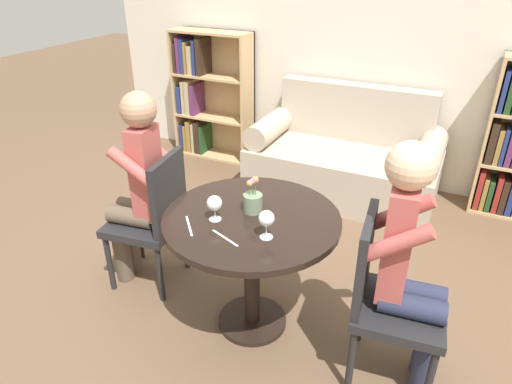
{
  "coord_description": "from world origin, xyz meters",
  "views": [
    {
      "loc": [
        0.9,
        -1.81,
        1.95
      ],
      "look_at": [
        0.0,
        0.05,
        0.85
      ],
      "focal_mm": 32.0,
      "sensor_mm": 36.0,
      "label": 1
    }
  ],
  "objects": [
    {
      "name": "knife_left_setting",
      "position": [
        -0.03,
        -0.24,
        0.73
      ],
      "size": [
        0.18,
        0.08,
        0.0
      ],
      "color": "silver",
      "rests_on": "round_table"
    },
    {
      "name": "bookshelf_left",
      "position": [
        -1.57,
        2.1,
        0.63
      ],
      "size": [
        0.81,
        0.28,
        1.27
      ],
      "color": "tan",
      "rests_on": "ground_plane"
    },
    {
      "name": "round_table",
      "position": [
        0.0,
        0.0,
        0.58
      ],
      "size": [
        0.93,
        0.93,
        0.73
      ],
      "color": "black",
      "rests_on": "ground_plane"
    },
    {
      "name": "wine_glass_right",
      "position": [
        0.15,
        -0.14,
        0.83
      ],
      "size": [
        0.08,
        0.08,
        0.15
      ],
      "color": "white",
      "rests_on": "round_table"
    },
    {
      "name": "person_right",
      "position": [
        0.81,
        -0.01,
        0.69
      ],
      "size": [
        0.44,
        0.37,
        1.28
      ],
      "rotation": [
        0.0,
        0.0,
        1.68
      ],
      "color": "#282D47",
      "rests_on": "ground_plane"
    },
    {
      "name": "wine_glass_left",
      "position": [
        -0.16,
        -0.11,
        0.82
      ],
      "size": [
        0.08,
        0.08,
        0.14
      ],
      "color": "white",
      "rests_on": "round_table"
    },
    {
      "name": "fork_left_setting",
      "position": [
        -0.24,
        -0.22,
        0.73
      ],
      "size": [
        0.13,
        0.15,
        0.0
      ],
      "color": "silver",
      "rests_on": "round_table"
    },
    {
      "name": "chair_left",
      "position": [
        -0.72,
        0.09,
        0.49
      ],
      "size": [
        0.47,
        0.47,
        0.9
      ],
      "rotation": [
        0.0,
        0.0,
        -1.43
      ],
      "color": "#232326",
      "rests_on": "ground_plane"
    },
    {
      "name": "chair_right",
      "position": [
        0.72,
        -0.03,
        0.49
      ],
      "size": [
        0.46,
        0.46,
        0.9
      ],
      "rotation": [
        0.0,
        0.0,
        1.68
      ],
      "color": "#232326",
      "rests_on": "ground_plane"
    },
    {
      "name": "flower_vase",
      "position": [
        -0.02,
        0.05,
        0.79
      ],
      "size": [
        0.1,
        0.1,
        0.2
      ],
      "color": "gray",
      "rests_on": "round_table"
    },
    {
      "name": "person_left",
      "position": [
        -0.81,
        0.07,
        0.68
      ],
      "size": [
        0.45,
        0.38,
        1.28
      ],
      "rotation": [
        0.0,
        0.0,
        -1.43
      ],
      "color": "brown",
      "rests_on": "ground_plane"
    },
    {
      "name": "back_wall",
      "position": [
        0.0,
        2.26,
        1.35
      ],
      "size": [
        5.2,
        0.05,
        2.7
      ],
      "color": "silver",
      "rests_on": "ground_plane"
    },
    {
      "name": "ground_plane",
      "position": [
        0.0,
        0.0,
        0.0
      ],
      "size": [
        16.0,
        16.0,
        0.0
      ],
      "primitive_type": "plane",
      "color": "brown"
    },
    {
      "name": "couch",
      "position": [
        0.0,
        1.83,
        0.31
      ],
      "size": [
        1.6,
        0.8,
        0.92
      ],
      "color": "#B7A893",
      "rests_on": "ground_plane"
    }
  ]
}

